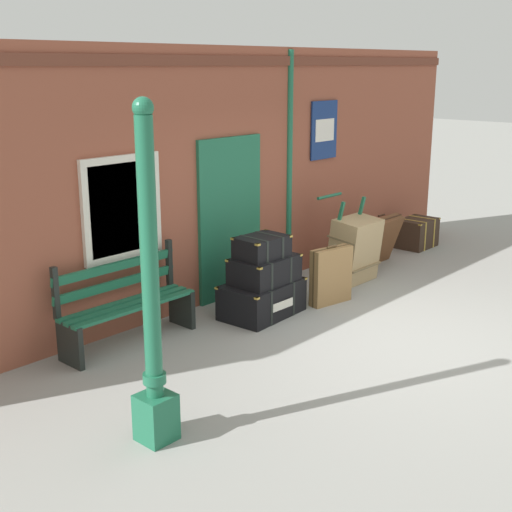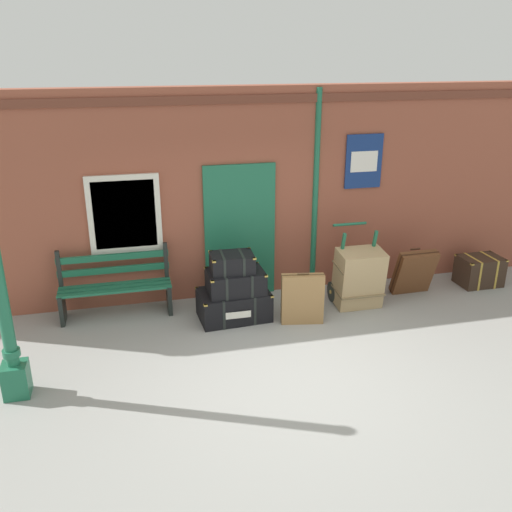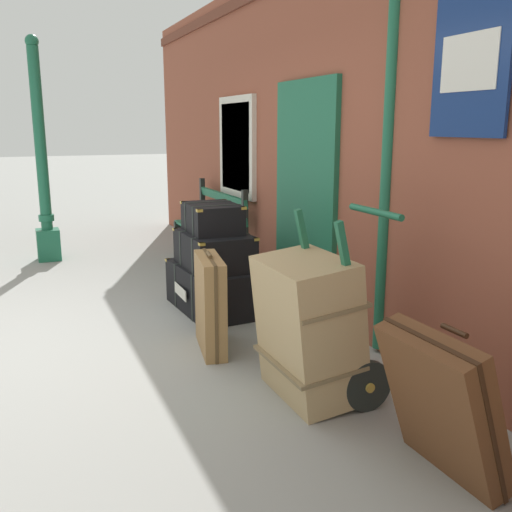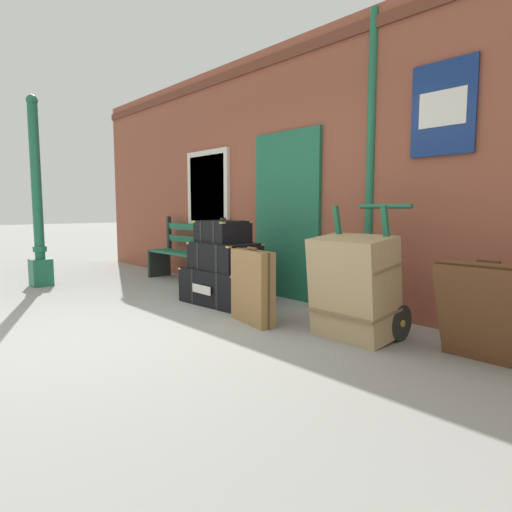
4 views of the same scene
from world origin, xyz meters
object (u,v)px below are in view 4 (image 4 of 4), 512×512
Objects in this scene: lamp_post at (38,216)px; steamer_trunk_base at (225,286)px; porters_trolley at (365,305)px; suitcase_tan at (252,287)px; suitcase_brown at (484,313)px; large_brown_trunk at (353,287)px; steamer_trunk_top at (222,232)px; steamer_trunk_middle at (225,256)px; platform_bench at (187,253)px.

steamer_trunk_base is at bearing 25.31° from lamp_post.
porters_trolley is at bearing 3.98° from steamer_trunk_base.
suitcase_brown is (2.01, 0.50, 0.02)m from suitcase_tan.
large_brown_trunk is 1.04m from suitcase_brown.
lamp_post is at bearing -154.69° from steamer_trunk_base.
suitcase_tan is at bearing -153.47° from porters_trolley.
steamer_trunk_top is 0.81× the size of suitcase_tan.
steamer_trunk_middle is 1.06× the size of suitcase_tan.
suitcase_tan is at bearing 14.41° from lamp_post.
steamer_trunk_base is at bearing -177.24° from suitcase_brown.
steamer_trunk_middle is at bearing -30.76° from steamer_trunk_base.
suitcase_brown is (2.91, 0.16, -0.20)m from steamer_trunk_middle.
large_brown_trunk reaches higher than suitcase_tan.
steamer_trunk_middle is 1.92m from porters_trolley.
platform_bench is 1.77m from steamer_trunk_top.
platform_bench is 1.52× the size of steamer_trunk_base.
lamp_post reaches higher than steamer_trunk_base.
steamer_trunk_middle is 0.29m from steamer_trunk_top.
steamer_trunk_top reaches higher than steamer_trunk_base.
platform_bench reaches higher than steamer_trunk_base.
porters_trolley is 1.54× the size of suitcase_brown.
steamer_trunk_top is (-0.02, -0.01, 0.66)m from steamer_trunk_base.
suitcase_tan is (-0.99, -0.49, 0.10)m from porters_trolley.
steamer_trunk_base is (2.77, 1.31, -0.82)m from lamp_post.
lamp_post is 4.95m from porters_trolley.
lamp_post reaches higher than large_brown_trunk.
lamp_post reaches higher than steamer_trunk_middle.
platform_bench is (1.11, 1.83, -0.59)m from lamp_post.
lamp_post is at bearing -165.73° from suitcase_brown.
steamer_trunk_top is 0.52× the size of porters_trolley.
steamer_trunk_top is 2.03m from porters_trolley.
large_brown_trunk is 1.20× the size of suitcase_brown.
large_brown_trunk is at bearing -169.74° from suitcase_brown.
porters_trolley is at bearing -6.22° from platform_bench.
lamp_post is 3.17m from steamer_trunk_base.
lamp_post is 4.88m from large_brown_trunk.
suitcase_tan is at bearing -18.89° from platform_bench.
porters_trolley is at bearing 17.13° from lamp_post.
large_brown_trunk is (3.57, -0.57, 0.02)m from platform_bench.
steamer_trunk_top is (1.64, -0.53, 0.43)m from platform_bench.
suitcase_tan is at bearing -21.33° from steamer_trunk_base.
porters_trolley reaches higher than steamer_trunk_middle.
porters_trolley is (1.93, 0.15, -0.60)m from steamer_trunk_top.
steamer_trunk_top is 1.97m from large_brown_trunk.
suitcase_brown is at bearing 3.09° from steamer_trunk_middle.
porters_trolley reaches higher than large_brown_trunk.
large_brown_trunk is at bearing -1.31° from steamer_trunk_base.
steamer_trunk_base is 1.36× the size of suitcase_brown.
platform_bench is at bearing 162.50° from steamer_trunk_base.
porters_trolley is 1.03m from suitcase_brown.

